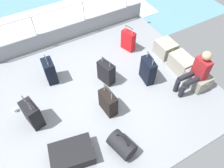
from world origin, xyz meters
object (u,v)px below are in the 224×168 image
object	(u,v)px
cargo_crate_1	(181,63)
cargo_crate_2	(197,79)
suitcase_6	(148,70)
paper_cup	(15,110)
cargo_crate_0	(165,48)
suitcase_1	(50,71)
suitcase_0	(108,102)
passenger_seated	(196,71)
suitcase_5	(72,154)
suitcase_4	(106,72)
duffel_bag	(122,145)
suitcase_2	(32,114)
suitcase_3	(128,40)

from	to	relation	value
cargo_crate_1	cargo_crate_2	bearing A→B (deg)	-0.10
suitcase_6	paper_cup	bearing A→B (deg)	-101.94
cargo_crate_0	suitcase_1	world-z (taller)	suitcase_1
suitcase_0	suitcase_6	world-z (taller)	suitcase_6
passenger_seated	suitcase_5	distance (m)	3.12
suitcase_4	suitcase_1	bearing A→B (deg)	-120.54
passenger_seated	suitcase_6	xyz separation A→B (m)	(-0.71, -0.76, -0.23)
suitcase_5	passenger_seated	bearing A→B (deg)	93.68
cargo_crate_0	paper_cup	size ratio (longest dim) A/B	5.26
cargo_crate_0	suitcase_4	bearing A→B (deg)	-87.91
paper_cup	suitcase_0	bearing A→B (deg)	62.01
suitcase_0	duffel_bag	bearing A→B (deg)	-13.00
duffel_bag	paper_cup	distance (m)	2.45
suitcase_6	suitcase_4	bearing A→B (deg)	-117.45
cargo_crate_1	duffel_bag	xyz separation A→B (m)	(1.09, -2.38, -0.02)
cargo_crate_1	suitcase_2	world-z (taller)	suitcase_2
cargo_crate_0	suitcase_1	xyz separation A→B (m)	(-0.61, -2.96, 0.11)
suitcase_1	suitcase_5	bearing A→B (deg)	-8.91
suitcase_5	suitcase_4	bearing A→B (deg)	132.97
passenger_seated	suitcase_5	bearing A→B (deg)	-86.32
passenger_seated	suitcase_2	distance (m)	3.58
suitcase_0	duffel_bag	size ratio (longest dim) A/B	1.28
cargo_crate_2	suitcase_6	xyz separation A→B (m)	(-0.71, -0.94, 0.13)
cargo_crate_0	suitcase_0	xyz separation A→B (m)	(0.83, -2.19, 0.07)
cargo_crate_1	duffel_bag	size ratio (longest dim) A/B	1.10
suitcase_2	paper_cup	xyz separation A→B (m)	(-0.47, -0.31, -0.24)
cargo_crate_2	paper_cup	xyz separation A→B (m)	(-1.35, -3.96, -0.13)
cargo_crate_1	suitcase_1	distance (m)	3.21
passenger_seated	suitcase_3	bearing A→B (deg)	-163.61
passenger_seated	duffel_bag	xyz separation A→B (m)	(0.52, -2.20, -0.36)
cargo_crate_0	suitcase_4	size ratio (longest dim) A/B	0.75
suitcase_0	suitcase_6	size ratio (longest dim) A/B	0.92
cargo_crate_0	suitcase_5	bearing A→B (deg)	-66.50
cargo_crate_2	suitcase_0	world-z (taller)	suitcase_0
suitcase_0	suitcase_5	xyz separation A→B (m)	(0.60, -1.09, -0.14)
suitcase_2	suitcase_3	bearing A→B (deg)	109.22
suitcase_4	suitcase_6	xyz separation A→B (m)	(0.45, 0.87, 0.03)
paper_cup	suitcase_4	bearing A→B (deg)	85.00
suitcase_0	suitcase_2	distance (m)	1.55
passenger_seated	suitcase_2	world-z (taller)	passenger_seated
cargo_crate_1	suitcase_4	bearing A→B (deg)	-108.01
suitcase_5	cargo_crate_2	bearing A→B (deg)	93.48
cargo_crate_1	suitcase_0	distance (m)	2.18
suitcase_1	suitcase_5	world-z (taller)	suitcase_1
cargo_crate_2	suitcase_6	distance (m)	1.18
passenger_seated	suitcase_4	distance (m)	2.02
suitcase_2	suitcase_6	size ratio (longest dim) A/B	0.98
passenger_seated	suitcase_3	world-z (taller)	passenger_seated
suitcase_3	suitcase_6	world-z (taller)	suitcase_6
cargo_crate_2	suitcase_3	size ratio (longest dim) A/B	0.80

